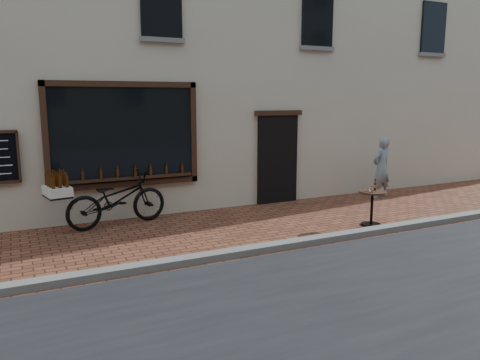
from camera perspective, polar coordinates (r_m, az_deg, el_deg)
name	(u,v)px	position (r m, az deg, el deg)	size (l,w,h in m)	color
ground	(283,253)	(8.17, 5.28, -8.82)	(90.00, 90.00, 0.00)	#592D1D
kerb	(277,246)	(8.31, 4.57, -8.03)	(90.00, 0.25, 0.12)	slate
shop_building	(164,11)	(13.91, -9.21, 19.69)	(28.00, 6.20, 10.00)	beige
cargo_bicycle	(115,199)	(10.00, -15.00, -2.22)	(2.54, 1.12, 1.20)	black
bistro_table	(372,201)	(10.09, 15.81, -2.47)	(0.56, 0.56, 0.96)	black
pedestrian	(381,168)	(12.94, 16.86, 1.47)	(0.59, 0.39, 1.61)	gray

